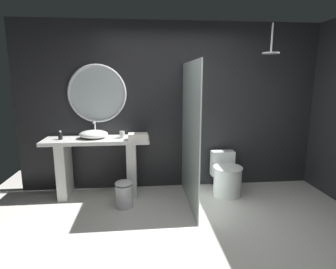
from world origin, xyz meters
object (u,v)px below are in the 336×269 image
(waste_bin, at_px, (124,194))
(folded_hand_towel, at_px, (138,137))
(soap_dispenser, at_px, (60,136))
(round_wall_mirror, at_px, (97,94))
(rain_shower_head, at_px, (271,50))
(tumbler_cup, at_px, (122,135))
(toilet, at_px, (226,176))
(vessel_sink, at_px, (94,134))

(waste_bin, distance_m, folded_hand_towel, 0.82)
(soap_dispenser, height_order, round_wall_mirror, round_wall_mirror)
(rain_shower_head, bearing_deg, round_wall_mirror, 170.52)
(rain_shower_head, relative_size, folded_hand_towel, 1.48)
(tumbler_cup, height_order, folded_hand_towel, tumbler_cup)
(soap_dispenser, xyz_separation_m, toilet, (2.45, -0.09, -0.67))
(vessel_sink, xyz_separation_m, tumbler_cup, (0.42, -0.02, -0.01))
(toilet, height_order, folded_hand_towel, folded_hand_towel)
(tumbler_cup, xyz_separation_m, soap_dispenser, (-0.88, -0.03, 0.01))
(tumbler_cup, relative_size, rain_shower_head, 0.25)
(soap_dispenser, height_order, folded_hand_towel, soap_dispenser)
(soap_dispenser, xyz_separation_m, folded_hand_towel, (1.11, -0.12, -0.01))
(soap_dispenser, bearing_deg, rain_shower_head, -2.76)
(vessel_sink, distance_m, toilet, 2.10)
(vessel_sink, relative_size, toilet, 0.68)
(tumbler_cup, relative_size, soap_dispenser, 0.77)
(folded_hand_towel, bearing_deg, soap_dispenser, 173.90)
(soap_dispenser, xyz_separation_m, round_wall_mirror, (0.51, 0.27, 0.58))
(soap_dispenser, height_order, waste_bin, soap_dispenser)
(tumbler_cup, bearing_deg, vessel_sink, 177.79)
(soap_dispenser, distance_m, round_wall_mirror, 0.82)
(soap_dispenser, relative_size, toilet, 0.21)
(soap_dispenser, relative_size, rain_shower_head, 0.32)
(rain_shower_head, bearing_deg, folded_hand_towel, 179.23)
(tumbler_cup, xyz_separation_m, toilet, (1.57, -0.11, -0.66))
(soap_dispenser, bearing_deg, folded_hand_towel, -6.10)
(round_wall_mirror, bearing_deg, tumbler_cup, -33.49)
(vessel_sink, relative_size, waste_bin, 1.08)
(round_wall_mirror, relative_size, rain_shower_head, 2.13)
(waste_bin, bearing_deg, round_wall_mirror, 120.33)
(toilet, bearing_deg, waste_bin, -168.09)
(soap_dispenser, distance_m, rain_shower_head, 3.22)
(round_wall_mirror, bearing_deg, waste_bin, -59.67)
(tumbler_cup, bearing_deg, soap_dispenser, -178.32)
(rain_shower_head, bearing_deg, vessel_sink, 175.79)
(rain_shower_head, distance_m, toilet, 1.94)
(rain_shower_head, xyz_separation_m, waste_bin, (-2.08, -0.27, -1.94))
(waste_bin, bearing_deg, soap_dispenser, 155.60)
(toilet, bearing_deg, soap_dispenser, 177.95)
(vessel_sink, distance_m, tumbler_cup, 0.42)
(tumbler_cup, bearing_deg, waste_bin, -86.16)
(tumbler_cup, distance_m, waste_bin, 0.86)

